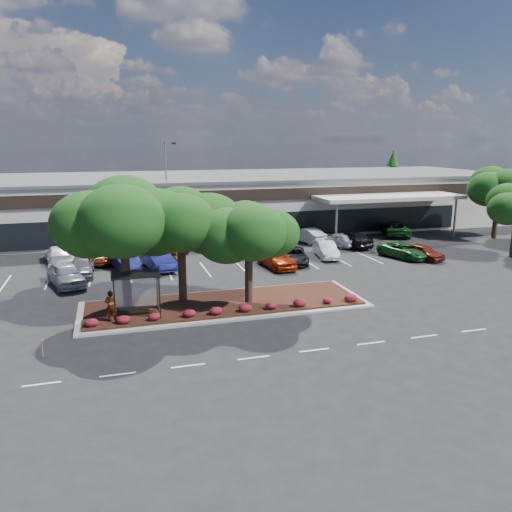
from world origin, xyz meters
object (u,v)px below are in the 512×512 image
object	(u,v)px
car_0	(82,266)
survey_stake	(43,345)
car_1	(66,274)
light_pole	(168,196)

from	to	relation	value
car_0	survey_stake	bearing A→B (deg)	-94.04
survey_stake	car_0	distance (m)	15.28
survey_stake	car_1	bearing A→B (deg)	89.32
light_pole	car_1	bearing A→B (deg)	-120.10
light_pole	car_1	world-z (taller)	light_pole
car_1	light_pole	bearing A→B (deg)	42.06
car_0	car_1	size ratio (longest dim) A/B	0.90
light_pole	car_0	distance (m)	16.56
light_pole	survey_stake	world-z (taller)	light_pole
light_pole	car_0	xyz separation A→B (m)	(-8.39, -13.77, -3.79)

